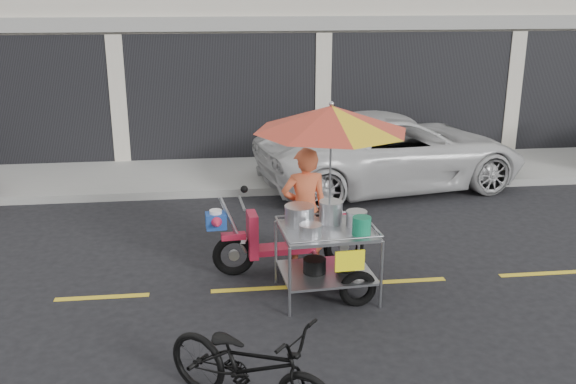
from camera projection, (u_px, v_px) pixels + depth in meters
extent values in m
plane|color=black|center=(402.00, 281.00, 8.76)|extent=(90.00, 90.00, 0.00)
cube|color=gray|center=(329.00, 169.00, 13.94)|extent=(45.00, 3.00, 0.15)
cube|color=black|center=(323.00, 99.00, 14.44)|extent=(35.28, 0.06, 2.90)
cube|color=gray|center=(324.00, 23.00, 13.92)|extent=(36.00, 0.12, 0.30)
cube|color=gold|center=(402.00, 281.00, 8.76)|extent=(42.00, 0.10, 0.01)
imported|color=silver|center=(392.00, 150.00, 12.75)|extent=(5.75, 3.48, 1.49)
imported|color=black|center=(250.00, 365.00, 5.92)|extent=(1.88, 1.70, 0.99)
torus|color=black|center=(234.00, 255.00, 8.87)|extent=(0.61, 0.16, 0.60)
torus|color=black|center=(344.00, 247.00, 9.16)|extent=(0.61, 0.16, 0.60)
cylinder|color=#9EA0A5|center=(234.00, 255.00, 8.87)|extent=(0.15, 0.07, 0.15)
cylinder|color=#9EA0A5|center=(344.00, 247.00, 9.16)|extent=(0.15, 0.07, 0.15)
cube|color=#C5203D|center=(233.00, 236.00, 8.79)|extent=(0.34, 0.15, 0.08)
cylinder|color=#9EA0A5|center=(233.00, 225.00, 8.74)|extent=(0.39, 0.08, 0.85)
cube|color=#C5203D|center=(252.00, 235.00, 8.84)|extent=(0.15, 0.37, 0.63)
cube|color=#C5203D|center=(286.00, 248.00, 9.00)|extent=(0.86, 0.36, 0.08)
cube|color=#C5203D|center=(319.00, 230.00, 9.01)|extent=(0.81, 0.33, 0.42)
cube|color=black|center=(312.00, 214.00, 8.92)|extent=(0.70, 0.30, 0.11)
cylinder|color=#9EA0A5|center=(242.00, 203.00, 8.67)|extent=(0.08, 0.58, 0.04)
sphere|color=black|center=(244.00, 189.00, 8.84)|extent=(0.11, 0.11, 0.11)
cylinder|color=white|center=(243.00, 240.00, 8.83)|extent=(0.14, 0.14, 0.05)
cube|color=navy|center=(216.00, 221.00, 8.67)|extent=(0.29, 0.25, 0.21)
cylinder|color=white|center=(216.00, 212.00, 8.63)|extent=(0.18, 0.18, 0.05)
cone|color=#C5203D|center=(217.00, 224.00, 8.50)|extent=(0.21, 0.24, 0.19)
torus|color=black|center=(358.00, 289.00, 8.02)|extent=(0.49, 0.14, 0.48)
cylinder|color=#9EA0A5|center=(290.00, 283.00, 7.70)|extent=(0.04, 0.04, 0.89)
cylinder|color=#9EA0A5|center=(276.00, 252.00, 8.58)|extent=(0.04, 0.04, 0.89)
cylinder|color=#9EA0A5|center=(381.00, 275.00, 7.91)|extent=(0.04, 0.04, 0.89)
cylinder|color=#9EA0A5|center=(359.00, 246.00, 8.79)|extent=(0.04, 0.04, 0.89)
cube|color=#9EA0A5|center=(326.00, 272.00, 8.28)|extent=(1.22, 1.03, 0.03)
cube|color=#9EA0A5|center=(327.00, 231.00, 8.11)|extent=(1.22, 1.03, 0.04)
cylinder|color=#9EA0A5|center=(337.00, 240.00, 7.65)|extent=(1.15, 0.11, 0.03)
cylinder|color=#9EA0A5|center=(318.00, 214.00, 8.53)|extent=(1.15, 0.11, 0.03)
cylinder|color=#9EA0A5|center=(282.00, 229.00, 7.98)|extent=(0.09, 0.94, 0.03)
cylinder|color=#9EA0A5|center=(371.00, 223.00, 8.20)|extent=(0.09, 0.94, 0.03)
cylinder|color=#9EA0A5|center=(318.00, 258.00, 8.73)|extent=(0.10, 0.79, 0.04)
cylinder|color=#9EA0A5|center=(318.00, 222.00, 8.57)|extent=(0.10, 0.79, 0.04)
cube|color=#FFEF10|center=(350.00, 261.00, 7.73)|extent=(0.37, 0.05, 0.26)
cylinder|color=#B7B7BC|center=(299.00, 216.00, 8.20)|extent=(0.40, 0.40, 0.24)
cylinder|color=#B7B7BC|center=(331.00, 213.00, 8.30)|extent=(0.33, 0.33, 0.27)
cylinder|color=#B7B7BC|center=(356.00, 219.00, 8.20)|extent=(0.28, 0.28, 0.18)
cylinder|color=#B7B7BC|center=(310.00, 231.00, 7.86)|extent=(0.30, 0.30, 0.13)
cylinder|color=#147B53|center=(362.00, 226.00, 7.89)|extent=(0.25, 0.25, 0.23)
cylinder|color=black|center=(315.00, 266.00, 8.22)|extent=(0.32, 0.32, 0.19)
cylinder|color=black|center=(346.00, 264.00, 8.30)|extent=(0.27, 0.27, 0.17)
cylinder|color=#9EA0A5|center=(330.00, 168.00, 7.98)|extent=(0.03, 0.03, 1.58)
sphere|color=#9EA0A5|center=(332.00, 104.00, 7.73)|extent=(0.06, 0.06, 0.06)
imported|color=#E06038|center=(305.00, 210.00, 8.88)|extent=(0.68, 0.47, 1.78)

